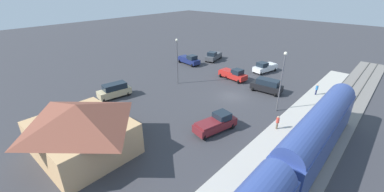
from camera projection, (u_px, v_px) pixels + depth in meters
ground_plane at (233, 96)px, 38.03m from camera, size 200.00×200.00×0.00m
railway_track at (330, 127)px, 29.56m from camera, size 4.80×70.00×0.30m
platform at (297, 116)px, 31.94m from camera, size 3.20×46.00×0.30m
passenger_train at (280, 181)px, 17.70m from camera, size 2.93×35.95×4.98m
station_building at (81, 128)px, 24.27m from camera, size 10.34×8.86×5.48m
pedestrian_on_platform at (317, 89)px, 37.45m from camera, size 0.36×0.36×1.71m
pedestrian_waiting_far at (278, 122)px, 28.48m from camera, size 0.36×0.36×1.71m
suv_tan at (115, 90)px, 37.27m from camera, size 2.74×5.16×2.22m
pickup_maroon at (216, 123)px, 28.65m from camera, size 3.11×5.70×2.14m
suv_black at (267, 85)px, 39.04m from camera, size 5.03×2.67×2.22m
pickup_navy at (189, 60)px, 52.96m from camera, size 5.61×3.04×2.14m
pickup_charcoal at (214, 56)px, 55.69m from camera, size 3.16×5.71×2.14m
pickup_white at (265, 67)px, 48.12m from camera, size 3.09×5.70×2.14m
pickup_red at (233, 74)px, 44.38m from camera, size 5.60×3.00×2.14m
light_pole_near_platform at (282, 76)px, 31.47m from camera, size 0.44×0.44×8.33m
light_pole_lot_center at (177, 56)px, 40.92m from camera, size 0.44×0.44×7.87m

